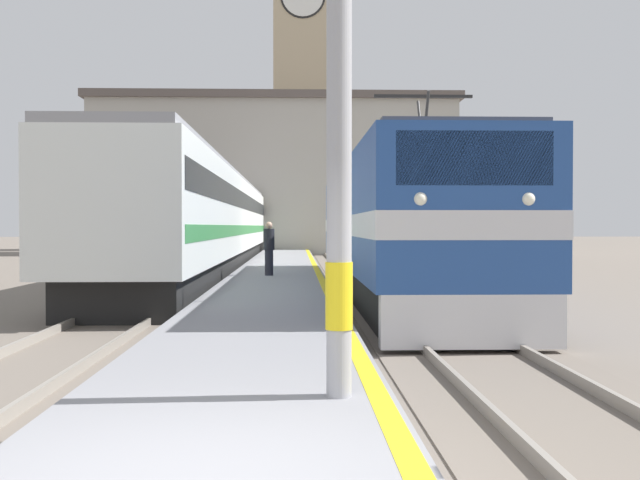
{
  "coord_description": "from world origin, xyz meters",
  "views": [
    {
      "loc": [
        0.58,
        -4.43,
        1.91
      ],
      "look_at": [
        1.36,
        19.27,
        1.47
      ],
      "focal_mm": 42.0,
      "sensor_mm": 36.0,
      "label": 1
    }
  ],
  "objects_px": {
    "passenger_train": "(213,221)",
    "person_on_platform": "(269,247)",
    "locomotive_train": "(394,228)",
    "clock_tower": "(303,70)"
  },
  "relations": [
    {
      "from": "passenger_train",
      "to": "person_on_platform",
      "type": "distance_m",
      "value": 9.23
    },
    {
      "from": "locomotive_train",
      "to": "person_on_platform",
      "type": "relative_size",
      "value": 10.86
    },
    {
      "from": "locomotive_train",
      "to": "clock_tower",
      "type": "xyz_separation_m",
      "value": [
        -2.04,
        41.71,
        12.8
      ]
    },
    {
      "from": "passenger_train",
      "to": "locomotive_train",
      "type": "bearing_deg",
      "value": -63.15
    },
    {
      "from": "locomotive_train",
      "to": "person_on_platform",
      "type": "xyz_separation_m",
      "value": [
        -3.44,
        3.31,
        -0.61
      ]
    },
    {
      "from": "passenger_train",
      "to": "clock_tower",
      "type": "height_order",
      "value": "clock_tower"
    },
    {
      "from": "clock_tower",
      "to": "person_on_platform",
      "type": "bearing_deg",
      "value": -92.09
    },
    {
      "from": "locomotive_train",
      "to": "passenger_train",
      "type": "distance_m",
      "value": 13.56
    },
    {
      "from": "person_on_platform",
      "to": "passenger_train",
      "type": "bearing_deg",
      "value": 106.99
    },
    {
      "from": "locomotive_train",
      "to": "person_on_platform",
      "type": "height_order",
      "value": "locomotive_train"
    }
  ]
}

